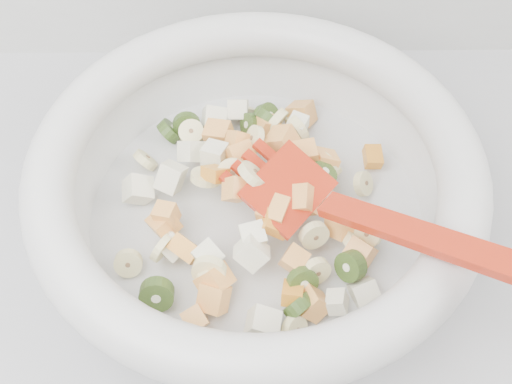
{
  "coord_description": "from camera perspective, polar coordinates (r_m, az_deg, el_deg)",
  "views": [
    {
      "loc": [
        0.03,
        1.17,
        1.38
      ],
      "look_at": [
        0.03,
        1.5,
        0.95
      ],
      "focal_mm": 45.0,
      "sensor_mm": 36.0,
      "label": 1
    }
  ],
  "objects": [
    {
      "name": "mixing_bowl",
      "position": [
        0.54,
        0.05,
        0.6
      ],
      "size": [
        0.41,
        0.37,
        0.15
      ],
      "color": "silver",
      "rests_on": "counter"
    }
  ]
}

